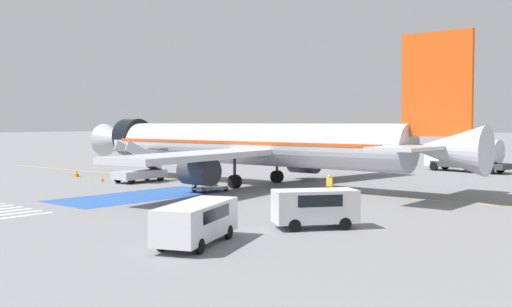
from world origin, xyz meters
TOP-DOWN VIEW (x-y plane):
  - ground_plane at (0.00, 0.00)m, footprint 600.00×600.00m
  - apron_leadline_yellow at (0.08, 0.38)m, footprint 74.91×2.92m
  - apron_stand_patch_blue at (0.08, -10.73)m, footprint 5.86×13.27m
  - apron_walkway_bar_3 at (0.08, -21.07)m, footprint 0.44×3.60m
  - apron_walkway_bar_4 at (1.28, -21.07)m, footprint 0.44×3.60m
  - apron_walkway_bar_5 at (2.48, -21.07)m, footprint 0.44×3.60m
  - airliner at (0.83, 0.41)m, footprint 40.35×34.38m
  - boarding_stairs_forward at (-8.27, -4.26)m, footprint 2.37×5.30m
  - fuel_tanker at (9.86, 26.31)m, footprint 9.47×3.59m
  - service_van_0 at (17.57, -13.46)m, footprint 3.94×4.41m
  - service_van_1 at (16.04, -20.22)m, footprint 3.81×5.68m
  - baggage_cart at (1.98, -5.49)m, footprint 1.94×2.83m
  - ground_crew_0 at (11.10, -2.53)m, footprint 0.48×0.36m
  - ground_crew_1 at (-1.35, -3.93)m, footprint 0.27×0.45m
  - ground_crew_2 at (-2.40, -2.82)m, footprint 0.45×0.27m
  - traffic_cone_0 at (-17.15, -5.17)m, footprint 0.62×0.62m
  - traffic_cone_1 at (-1.42, -2.79)m, footprint 0.62×0.62m
  - traffic_cone_2 at (-11.38, -6.18)m, footprint 0.41×0.41m

SIDE VIEW (x-z plane):
  - ground_plane at x=0.00m, z-range 0.00..0.00m
  - apron_leadline_yellow at x=0.08m, z-range 0.00..0.01m
  - apron_stand_patch_blue at x=0.08m, z-range 0.00..0.01m
  - apron_walkway_bar_3 at x=0.08m, z-range 0.00..0.01m
  - apron_walkway_bar_4 at x=1.28m, z-range 0.00..0.01m
  - apron_walkway_bar_5 at x=2.48m, z-range 0.00..0.01m
  - traffic_cone_2 at x=-11.38m, z-range 0.00..0.45m
  - baggage_cart at x=1.98m, z-range -0.18..0.69m
  - traffic_cone_1 at x=-1.42m, z-range 0.00..0.69m
  - traffic_cone_0 at x=-17.15m, z-range 0.00..0.70m
  - ground_crew_0 at x=11.10m, z-range 0.12..1.78m
  - ground_crew_2 at x=-2.40m, z-range 0.13..1.81m
  - boarding_stairs_forward at x=-8.27m, z-range -0.96..2.90m
  - ground_crew_1 at x=-1.35m, z-range 0.15..1.99m
  - service_van_1 at x=16.04m, z-range 0.20..2.04m
  - service_van_0 at x=17.57m, z-range 0.20..2.17m
  - fuel_tanker at x=9.86m, z-range 0.03..3.65m
  - airliner at x=0.83m, z-range -2.28..9.29m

